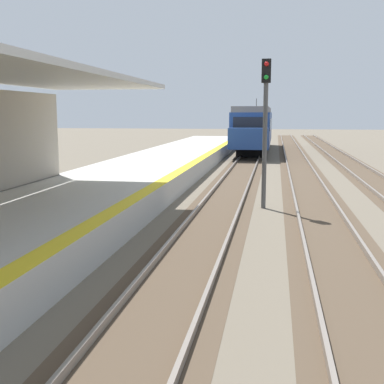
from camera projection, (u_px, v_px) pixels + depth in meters
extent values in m
cube|color=#B7B5AD|center=(64.00, 210.00, 15.10)|extent=(5.00, 80.00, 0.90)
cube|color=yellow|center=(135.00, 198.00, 14.66)|extent=(0.50, 80.00, 0.01)
cube|color=#4C3D2D|center=(222.00, 205.00, 18.35)|extent=(2.34, 120.00, 0.01)
cube|color=slate|center=(203.00, 203.00, 18.45)|extent=(0.08, 120.00, 0.15)
cube|color=slate|center=(241.00, 204.00, 18.22)|extent=(0.08, 120.00, 0.15)
cube|color=#4C3D2D|center=(316.00, 208.00, 17.80)|extent=(2.34, 120.00, 0.01)
cube|color=slate|center=(296.00, 205.00, 17.90)|extent=(0.08, 120.00, 0.15)
cube|color=slate|center=(337.00, 207.00, 17.67)|extent=(0.08, 120.00, 0.15)
cube|color=navy|center=(254.00, 128.00, 44.60)|extent=(2.90, 18.00, 2.70)
cube|color=slate|center=(255.00, 110.00, 44.35)|extent=(2.67, 18.00, 0.44)
cube|color=black|center=(249.00, 126.00, 35.75)|extent=(2.32, 0.06, 1.21)
cube|color=navy|center=(248.00, 138.00, 35.12)|extent=(2.78, 1.60, 1.49)
cube|color=black|center=(271.00, 123.00, 44.29)|extent=(0.04, 15.84, 0.86)
cylinder|color=#333333|center=(256.00, 103.00, 47.75)|extent=(0.06, 0.06, 0.90)
cube|color=black|center=(251.00, 152.00, 39.16)|extent=(2.17, 2.20, 0.72)
cube|color=black|center=(256.00, 143.00, 50.56)|extent=(2.17, 2.20, 0.72)
cylinder|color=#4C4C4C|center=(265.00, 147.00, 17.48)|extent=(0.16, 0.16, 4.40)
cube|color=black|center=(266.00, 71.00, 17.07)|extent=(0.32, 0.24, 0.80)
sphere|color=red|center=(266.00, 64.00, 16.90)|extent=(0.16, 0.16, 0.16)
sphere|color=green|center=(266.00, 77.00, 16.97)|extent=(0.16, 0.16, 0.16)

